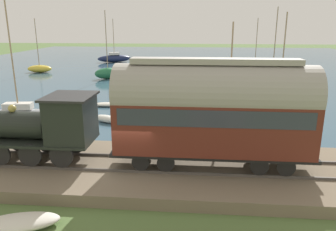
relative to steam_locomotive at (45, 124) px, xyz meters
name	(u,v)px	position (x,y,z in m)	size (l,w,h in m)	color
ground_plane	(127,179)	(-0.46, -3.78, -2.34)	(200.00, 200.00, 0.00)	#516B38
harbor_water	(179,64)	(43.25, -3.78, -2.34)	(80.00, 80.00, 0.01)	#38566B
rail_embankment	(129,169)	(0.00, -3.78, -2.08)	(5.91, 56.00, 0.63)	#756651
steam_locomotive	(45,124)	(0.00, 0.00, 0.00)	(2.27, 5.78, 3.35)	black
passenger_coach	(213,109)	(0.00, -7.51, 0.89)	(2.40, 8.68, 4.73)	black
sailboat_teal	(272,82)	(22.64, -14.97, -1.82)	(3.78, 5.66, 8.37)	#1E707A
sailboat_brown	(255,67)	(35.13, -15.19, -1.76)	(2.66, 4.80, 7.42)	brown
sailboat_red	(279,100)	(12.99, -13.50, -1.59)	(1.96, 4.38, 7.56)	#B72D23
sailboat_navy	(114,58)	(44.28, 7.91, -1.63)	(3.91, 6.08, 7.48)	#192347
sailboat_green	(108,73)	(26.38, 4.29, -1.60)	(2.86, 3.58, 8.22)	#236B42
sailboat_gray	(19,113)	(7.91, 5.82, -1.81)	(2.27, 6.59, 9.08)	gray
sailboat_blue	(228,115)	(8.07, -9.00, -1.60)	(2.94, 4.22, 6.83)	#335199
sailboat_yellow	(40,68)	(30.90, 15.36, -1.78)	(1.97, 3.52, 7.35)	gold
rowboat_far_out	(108,104)	(12.51, 0.56, -2.17)	(1.19, 2.92, 0.33)	beige
rowboat_near_shore	(149,125)	(7.11, -3.65, -2.16)	(1.85, 2.85, 0.35)	silver
rowboat_mid_harbor	(107,119)	(7.99, -0.54, -2.08)	(1.54, 2.19, 0.51)	silver
rowboat_off_pier	(293,135)	(5.66, -12.65, -2.09)	(0.85, 2.02, 0.48)	beige
beached_dinghy	(17,223)	(-4.42, -0.83, -2.12)	(1.88, 3.00, 0.44)	beige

